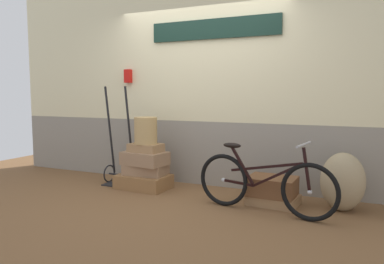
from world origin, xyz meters
TOP-DOWN VIEW (x-y plane):
  - ground at (0.00, 0.00)m, footprint 8.53×5.20m
  - station_building at (0.01, 0.85)m, footprint 6.53×0.74m
  - suitcase_0 at (-0.62, 0.23)m, footprint 0.72×0.50m
  - suitcase_1 at (-0.60, 0.27)m, footprint 0.58×0.42m
  - suitcase_2 at (-0.60, 0.24)m, footprint 0.63×0.45m
  - suitcase_3 at (-0.59, 0.25)m, footprint 0.46×0.33m
  - suitcase_4 at (1.18, 0.22)m, footprint 0.60×0.46m
  - suitcase_5 at (1.16, 0.21)m, footprint 0.57×0.45m
  - wicker_basket at (-0.58, 0.24)m, footprint 0.31×0.31m
  - luggage_trolley at (-1.06, 0.29)m, footprint 0.42×0.35m
  - burlap_sack at (1.92, 0.31)m, footprint 0.48×0.41m
  - bicycle at (1.14, -0.14)m, footprint 1.59×0.46m

SIDE VIEW (x-z plane):
  - ground at x=0.00m, z-range -0.06..0.00m
  - suitcase_4 at x=1.18m, z-range 0.00..0.11m
  - suitcase_0 at x=-0.62m, z-range 0.00..0.19m
  - suitcase_5 at x=1.16m, z-range 0.11..0.33m
  - suitcase_1 at x=-0.60m, z-range 0.19..0.33m
  - burlap_sack at x=1.92m, z-range 0.00..0.65m
  - bicycle at x=1.14m, z-range -0.07..0.73m
  - luggage_trolley at x=-1.06m, z-range -0.35..1.05m
  - suitcase_2 at x=-0.60m, z-range 0.33..0.51m
  - suitcase_3 at x=-0.59m, z-range 0.51..0.62m
  - wicker_basket at x=-0.58m, z-range 0.62..0.98m
  - station_building at x=0.01m, z-range 0.00..2.98m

